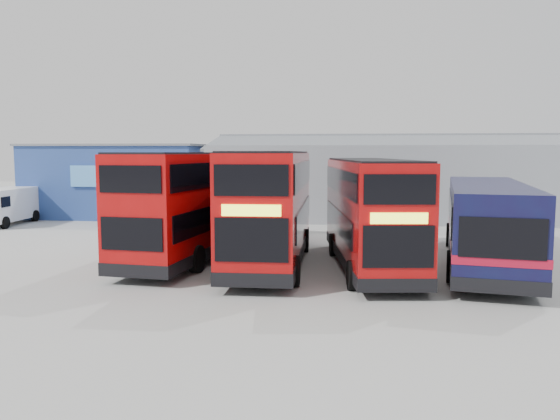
# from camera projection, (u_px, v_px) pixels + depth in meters

# --- Properties ---
(ground_plane) EXTENTS (120.00, 120.00, 0.00)m
(ground_plane) POSITION_uv_depth(u_px,v_px,m) (292.00, 273.00, 20.71)
(ground_plane) COLOR #9C9C97
(ground_plane) RESTS_ON ground
(office_block) EXTENTS (12.30, 8.32, 5.12)m
(office_block) POSITION_uv_depth(u_px,v_px,m) (125.00, 180.00, 39.82)
(office_block) COLOR navy
(office_block) RESTS_ON ground
(maintenance_shed) EXTENTS (30.50, 12.00, 5.89)m
(maintenance_shed) POSITION_uv_depth(u_px,v_px,m) (429.00, 180.00, 39.28)
(maintenance_shed) COLOR gray
(maintenance_shed) RESTS_ON ground
(double_decker_left) EXTENTS (3.80, 10.98, 4.56)m
(double_decker_left) POSITION_uv_depth(u_px,v_px,m) (193.00, 206.00, 23.38)
(double_decker_left) COLOR #A8090A
(double_decker_left) RESTS_ON ground
(double_decker_centre) EXTENTS (2.93, 10.93, 4.60)m
(double_decker_centre) POSITION_uv_depth(u_px,v_px,m) (271.00, 208.00, 22.18)
(double_decker_centre) COLOR #A8090A
(double_decker_centre) RESTS_ON ground
(double_decker_right) EXTENTS (3.65, 10.35, 4.29)m
(double_decker_right) POSITION_uv_depth(u_px,v_px,m) (370.00, 214.00, 21.37)
(double_decker_right) COLOR #A8090A
(double_decker_right) RESTS_ON ground
(single_decker_blue) EXTENTS (4.93, 12.54, 3.32)m
(single_decker_blue) POSITION_uv_depth(u_px,v_px,m) (487.00, 225.00, 21.83)
(single_decker_blue) COLOR black
(single_decker_blue) RESTS_ON ground
(panel_van) EXTENTS (2.48, 5.35, 2.29)m
(panel_van) POSITION_uv_depth(u_px,v_px,m) (4.00, 205.00, 34.31)
(panel_van) COLOR white
(panel_van) RESTS_ON ground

